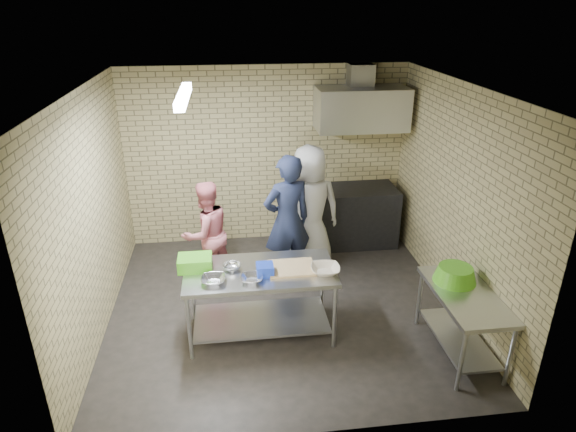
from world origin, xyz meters
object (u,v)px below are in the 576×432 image
object	(u,v)px
man_navy	(287,221)
woman_pink	(206,234)
side_counter	(461,323)
green_basin	(455,274)
bottle_green	(387,111)
blue_tub	(265,270)
green_crate	(195,263)
prep_table	(261,302)
stove	(356,216)
woman_white	(309,209)

from	to	relation	value
man_navy	woman_pink	world-z (taller)	man_navy
side_counter	green_basin	bearing A→B (deg)	94.57
green_basin	bottle_green	xyz separation A→B (m)	(0.02, 2.74, 1.18)
blue_tub	green_basin	bearing A→B (deg)	-7.48
green_crate	bottle_green	distance (m)	3.76
prep_table	man_navy	distance (m)	1.27
prep_table	woman_pink	size ratio (longest dim) A/B	1.15
side_counter	man_navy	bearing A→B (deg)	134.30
woman_pink	side_counter	bearing A→B (deg)	113.03
stove	woman_white	bearing A→B (deg)	-141.38
bottle_green	green_basin	bearing A→B (deg)	-90.42
side_counter	prep_table	bearing A→B (deg)	163.63
side_counter	green_crate	distance (m)	2.94
blue_tub	prep_table	bearing A→B (deg)	116.57
green_basin	prep_table	bearing A→B (deg)	170.00
side_counter	man_navy	xyz separation A→B (m)	(-1.66, 1.70, 0.52)
man_navy	green_crate	bearing A→B (deg)	23.03
man_navy	woman_pink	distance (m)	1.08
woman_pink	woman_white	size ratio (longest dim) A/B	0.80
bottle_green	woman_pink	size ratio (longest dim) A/B	0.10
side_counter	green_basin	world-z (taller)	green_basin
prep_table	stove	world-z (taller)	stove
bottle_green	woman_pink	world-z (taller)	bottle_green
bottle_green	woman_white	size ratio (longest dim) A/B	0.08
green_crate	side_counter	bearing A→B (deg)	-14.74
bottle_green	man_navy	distance (m)	2.38
stove	man_navy	size ratio (longest dim) A/B	0.67
woman_white	side_counter	bearing A→B (deg)	117.18
blue_tub	woman_white	size ratio (longest dim) A/B	0.10
blue_tub	woman_white	bearing A→B (deg)	64.49
green_basin	man_navy	xyz separation A→B (m)	(-1.64, 1.45, 0.06)
side_counter	woman_white	distance (m)	2.50
green_basin	man_navy	world-z (taller)	man_navy
side_counter	green_basin	size ratio (longest dim) A/B	2.61
side_counter	woman_pink	distance (m)	3.29
stove	prep_table	bearing A→B (deg)	-127.70
bottle_green	woman_white	distance (m)	1.96
side_counter	man_navy	world-z (taller)	man_navy
woman_pink	woman_white	bearing A→B (deg)	156.42
stove	woman_white	size ratio (longest dim) A/B	0.67
blue_tub	bottle_green	bearing A→B (deg)	50.36
prep_table	bottle_green	bearing A→B (deg)	48.51
prep_table	green_basin	xyz separation A→B (m)	(2.08, -0.37, 0.42)
stove	bottle_green	distance (m)	1.65
green_crate	bottle_green	size ratio (longest dim) A/B	2.45
woman_white	bottle_green	bearing A→B (deg)	-149.99
woman_white	stove	bearing A→B (deg)	-146.66
side_counter	green_crate	xyz separation A→B (m)	(-2.80, 0.74, 0.52)
blue_tub	man_navy	world-z (taller)	man_navy
blue_tub	man_navy	size ratio (longest dim) A/B	0.10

